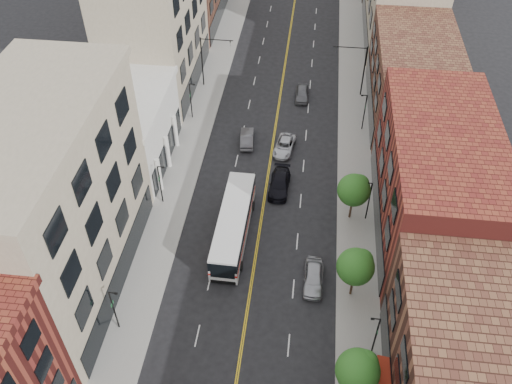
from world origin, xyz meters
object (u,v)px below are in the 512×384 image
at_px(car_lane_b, 284,146).
at_px(car_lane_a, 280,184).
at_px(car_parked_far, 314,277).
at_px(car_lane_c, 302,93).
at_px(city_bus, 233,224).
at_px(car_lane_behind, 247,138).

bearing_deg(car_lane_b, car_lane_a, -82.14).
xyz_separation_m(car_parked_far, car_lane_a, (-4.30, 12.72, -0.03)).
distance_m(car_lane_b, car_lane_c, 11.78).
xyz_separation_m(city_bus, car_parked_far, (8.33, -4.98, -1.08)).
bearing_deg(car_lane_c, city_bus, -103.63).
distance_m(car_lane_behind, car_lane_a, 9.21).
bearing_deg(car_lane_c, car_lane_a, -96.40).
bearing_deg(city_bus, car_parked_far, -30.00).
distance_m(car_parked_far, car_lane_behind, 22.52).
bearing_deg(car_lane_c, car_parked_far, -86.73).
xyz_separation_m(city_bus, car_lane_behind, (-0.68, 15.66, -1.15)).
bearing_deg(city_bus, car_lane_a, 63.39).
bearing_deg(car_lane_a, car_lane_behind, 123.07).
distance_m(car_lane_a, car_lane_c, 18.74).
relative_size(car_parked_far, car_lane_behind, 1.06).
distance_m(city_bus, car_parked_far, 9.76).
relative_size(car_parked_far, car_lane_c, 1.08).
bearing_deg(car_parked_far, city_bus, 149.50).
bearing_deg(car_lane_a, city_bus, -115.17).
distance_m(car_parked_far, car_lane_b, 20.19).
relative_size(car_lane_a, car_lane_c, 1.22).
height_order(car_lane_a, car_lane_b, car_lane_a).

